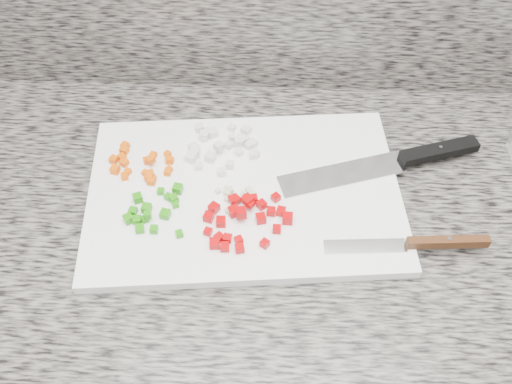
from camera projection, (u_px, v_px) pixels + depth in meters
cabinet at (292, 333)px, 1.29m from camera, size 3.92×0.62×0.86m
countertop at (305, 214)px, 0.94m from camera, size 3.96×0.64×0.04m
cutting_board at (244, 193)px, 0.93m from camera, size 0.53×0.38×0.02m
carrot_pile at (140, 164)px, 0.95m from camera, size 0.11×0.09×0.02m
onion_pile at (222, 145)px, 0.97m from camera, size 0.13×0.12×0.02m
green_pepper_pile at (153, 209)px, 0.89m from camera, size 0.10×0.10×0.02m
red_pepper_pile at (244, 217)px, 0.88m from camera, size 0.14×0.11×0.03m
garlic_pile at (234, 198)px, 0.91m from camera, size 0.07×0.06×0.01m
chef_knife at (406, 159)px, 0.96m from camera, size 0.34×0.14×0.02m
paring_knife at (427, 243)px, 0.85m from camera, size 0.25×0.04×0.02m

